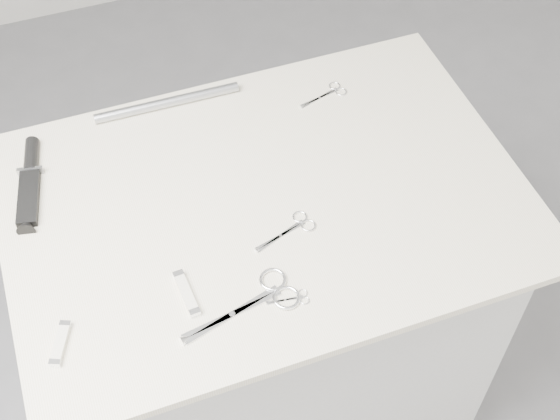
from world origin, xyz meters
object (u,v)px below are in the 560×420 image
object	(u,v)px
plinth	(268,323)
metal_rail	(167,103)
pocket_knife_a	(60,344)
embroidery_scissors_b	(329,93)
large_shears	(263,298)
pocket_knife_b	(186,293)
embroidery_scissors_a	(294,227)
tiny_scissors	(294,299)
sheathed_knife	(30,178)

from	to	relation	value
plinth	metal_rail	world-z (taller)	metal_rail
pocket_knife_a	embroidery_scissors_b	bearing A→B (deg)	-33.98
large_shears	pocket_knife_b	distance (m)	0.13
embroidery_scissors_a	tiny_scissors	world-z (taller)	same
pocket_knife_a	sheathed_knife	bearing A→B (deg)	22.46
embroidery_scissors_b	pocket_knife_b	distance (m)	0.58
tiny_scissors	sheathed_knife	xyz separation A→B (m)	(-0.39, 0.43, 0.01)
pocket_knife_a	pocket_knife_b	bearing A→B (deg)	-60.39
tiny_scissors	sheathed_knife	world-z (taller)	sheathed_knife
tiny_scissors	sheathed_knife	bearing A→B (deg)	140.22
pocket_knife_b	plinth	bearing A→B (deg)	-55.26
tiny_scissors	pocket_knife_b	distance (m)	0.19
tiny_scissors	metal_rail	xyz separation A→B (m)	(-0.08, 0.54, 0.01)
plinth	pocket_knife_a	world-z (taller)	pocket_knife_a
embroidery_scissors_b	pocket_knife_b	world-z (taller)	pocket_knife_b
embroidery_scissors_b	pocket_knife_a	xyz separation A→B (m)	(-0.65, -0.41, 0.00)
large_shears	pocket_knife_b	world-z (taller)	pocket_knife_b
embroidery_scissors_b	tiny_scissors	distance (m)	0.53
embroidery_scissors_a	pocket_knife_b	xyz separation A→B (m)	(-0.23, -0.07, 0.00)
embroidery_scissors_a	pocket_knife_b	world-z (taller)	pocket_knife_b
plinth	embroidery_scissors_b	size ratio (longest dim) A/B	7.98
tiny_scissors	pocket_knife_a	distance (m)	0.40
plinth	pocket_knife_b	size ratio (longest dim) A/B	9.20
tiny_scissors	pocket_knife_b	size ratio (longest dim) A/B	0.77
tiny_scissors	pocket_knife_a	size ratio (longest dim) A/B	0.91
metal_rail	sheathed_knife	bearing A→B (deg)	-159.86
large_shears	metal_rail	bearing A→B (deg)	81.14
tiny_scissors	large_shears	bearing A→B (deg)	167.06
large_shears	tiny_scissors	size ratio (longest dim) A/B	2.91
embroidery_scissors_a	pocket_knife_b	distance (m)	0.24
plinth	metal_rail	distance (m)	0.58
large_shears	tiny_scissors	distance (m)	0.05
embroidery_scissors_a	pocket_knife_a	size ratio (longest dim) A/B	1.54
metal_rail	large_shears	bearing A→B (deg)	-86.54
large_shears	sheathed_knife	xyz separation A→B (m)	(-0.34, 0.41, 0.01)
pocket_knife_b	metal_rail	world-z (taller)	metal_rail
embroidery_scissors_b	embroidery_scissors_a	bearing A→B (deg)	-137.53
sheathed_knife	embroidery_scissors_a	bearing A→B (deg)	-111.12
tiny_scissors	pocket_knife_a	bearing A→B (deg)	-178.79
sheathed_knife	tiny_scissors	bearing A→B (deg)	-126.37
large_shears	pocket_knife_a	world-z (taller)	pocket_knife_a
metal_rail	embroidery_scissors_b	bearing A→B (deg)	-13.57
large_shears	embroidery_scissors_a	distance (m)	0.16
embroidery_scissors_b	tiny_scissors	bearing A→B (deg)	-134.16
sheathed_knife	metal_rail	world-z (taller)	sheathed_knife
large_shears	sheathed_knife	bearing A→B (deg)	117.11
embroidery_scissors_a	sheathed_knife	world-z (taller)	sheathed_knife
sheathed_knife	metal_rail	bearing A→B (deg)	-58.26
embroidery_scissors_b	pocket_knife_a	size ratio (longest dim) A/B	1.37
tiny_scissors	metal_rail	world-z (taller)	metal_rail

